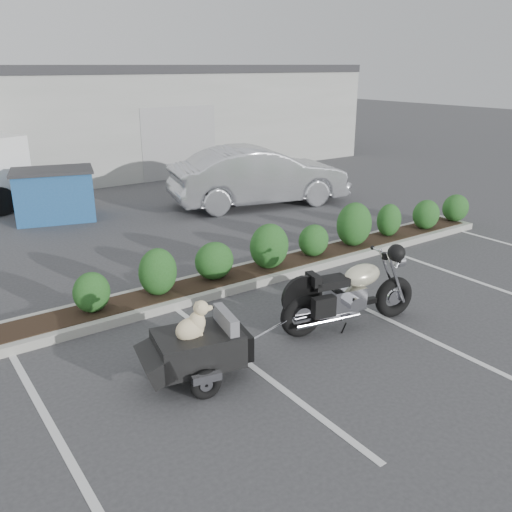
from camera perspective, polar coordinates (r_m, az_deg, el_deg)
ground at (r=8.98m, az=5.47°, el=-7.14°), size 90.00×90.00×0.00m
planter_kerb at (r=11.09m, az=2.05°, el=-1.30°), size 12.00×1.00×0.15m
building at (r=23.72m, az=-22.81°, el=13.19°), size 26.00×10.00×4.00m
motorcycle at (r=8.76m, az=9.92°, el=-3.98°), size 2.45×1.03×1.41m
pet_trailer at (r=7.29m, az=-6.25°, el=-9.51°), size 1.99×1.13×1.17m
sedan at (r=16.31m, az=0.36°, el=8.41°), size 5.57×3.04×1.74m
dumpster at (r=15.70m, az=-20.45°, el=6.10°), size 2.41×1.95×1.38m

